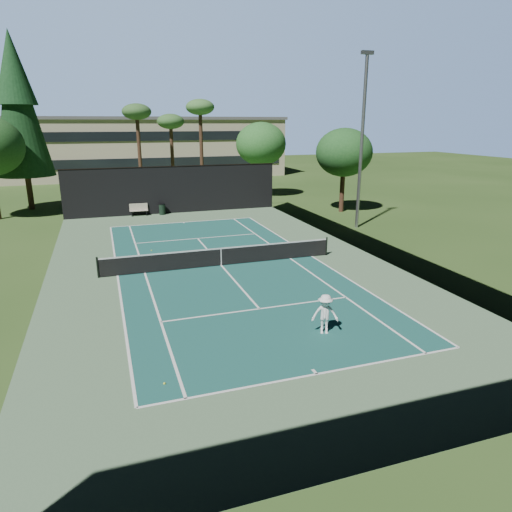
{
  "coord_description": "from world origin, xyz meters",
  "views": [
    {
      "loc": [
        -5.84,
        -23.22,
        7.58
      ],
      "look_at": [
        1.0,
        -3.0,
        1.3
      ],
      "focal_mm": 32.0,
      "sensor_mm": 36.0,
      "label": 1
    }
  ],
  "objects_px": {
    "tennis_ball_a": "(164,383)",
    "tennis_ball_c": "(257,255)",
    "tennis_ball_d": "(152,250)",
    "trash_bin": "(162,209)",
    "player": "(325,314)",
    "tennis_net": "(221,256)",
    "tennis_ball_b": "(214,250)",
    "park_bench": "(139,209)"
  },
  "relations": [
    {
      "from": "tennis_ball_a",
      "to": "tennis_ball_c",
      "type": "xyz_separation_m",
      "value": [
        7.1,
        12.14,
        -0.0
      ]
    },
    {
      "from": "tennis_ball_a",
      "to": "tennis_ball_d",
      "type": "relative_size",
      "value": 0.99
    },
    {
      "from": "tennis_ball_a",
      "to": "tennis_ball_d",
      "type": "bearing_deg",
      "value": 85.16
    },
    {
      "from": "tennis_ball_c",
      "to": "trash_bin",
      "type": "relative_size",
      "value": 0.08
    },
    {
      "from": "player",
      "to": "tennis_net",
      "type": "bearing_deg",
      "value": 119.82
    },
    {
      "from": "tennis_ball_b",
      "to": "park_bench",
      "type": "height_order",
      "value": "park_bench"
    },
    {
      "from": "tennis_net",
      "to": "park_bench",
      "type": "distance_m",
      "value": 16.08
    },
    {
      "from": "tennis_ball_b",
      "to": "player",
      "type": "bearing_deg",
      "value": -84.43
    },
    {
      "from": "tennis_ball_b",
      "to": "tennis_ball_a",
      "type": "bearing_deg",
      "value": -109.23
    },
    {
      "from": "player",
      "to": "tennis_ball_d",
      "type": "distance_m",
      "value": 14.45
    },
    {
      "from": "tennis_net",
      "to": "tennis_ball_b",
      "type": "bearing_deg",
      "value": 83.99
    },
    {
      "from": "tennis_ball_b",
      "to": "park_bench",
      "type": "xyz_separation_m",
      "value": [
        -3.4,
        12.59,
        0.51
      ]
    },
    {
      "from": "tennis_net",
      "to": "tennis_ball_c",
      "type": "height_order",
      "value": "tennis_net"
    },
    {
      "from": "tennis_ball_c",
      "to": "park_bench",
      "type": "distance_m",
      "value": 15.61
    },
    {
      "from": "player",
      "to": "tennis_ball_d",
      "type": "relative_size",
      "value": 20.06
    },
    {
      "from": "tennis_net",
      "to": "player",
      "type": "bearing_deg",
      "value": -80.51
    },
    {
      "from": "player",
      "to": "tennis_ball_a",
      "type": "relative_size",
      "value": 20.34
    },
    {
      "from": "tennis_ball_a",
      "to": "tennis_ball_b",
      "type": "distance_m",
      "value": 14.96
    },
    {
      "from": "tennis_net",
      "to": "player",
      "type": "distance_m",
      "value": 9.45
    },
    {
      "from": "tennis_net",
      "to": "player",
      "type": "relative_size",
      "value": 8.41
    },
    {
      "from": "tennis_ball_a",
      "to": "park_bench",
      "type": "height_order",
      "value": "park_bench"
    },
    {
      "from": "tennis_ball_b",
      "to": "park_bench",
      "type": "distance_m",
      "value": 13.05
    },
    {
      "from": "player",
      "to": "park_bench",
      "type": "relative_size",
      "value": 1.02
    },
    {
      "from": "player",
      "to": "tennis_ball_d",
      "type": "xyz_separation_m",
      "value": [
        -4.86,
        13.59,
        -0.73
      ]
    },
    {
      "from": "trash_bin",
      "to": "player",
      "type": "bearing_deg",
      "value": -83.82
    },
    {
      "from": "tennis_net",
      "to": "tennis_ball_a",
      "type": "height_order",
      "value": "tennis_net"
    },
    {
      "from": "player",
      "to": "trash_bin",
      "type": "height_order",
      "value": "player"
    },
    {
      "from": "tennis_net",
      "to": "tennis_ball_d",
      "type": "xyz_separation_m",
      "value": [
        -3.3,
        4.26,
        -0.52
      ]
    },
    {
      "from": "player",
      "to": "park_bench",
      "type": "distance_m",
      "value": 25.53
    },
    {
      "from": "tennis_ball_a",
      "to": "trash_bin",
      "type": "height_order",
      "value": "trash_bin"
    },
    {
      "from": "tennis_ball_d",
      "to": "trash_bin",
      "type": "relative_size",
      "value": 0.08
    },
    {
      "from": "trash_bin",
      "to": "tennis_net",
      "type": "bearing_deg",
      "value": -85.82
    },
    {
      "from": "tennis_ball_b",
      "to": "trash_bin",
      "type": "distance_m",
      "value": 12.5
    },
    {
      "from": "player",
      "to": "tennis_ball_a",
      "type": "xyz_separation_m",
      "value": [
        -6.15,
        -1.6,
        -0.73
      ]
    },
    {
      "from": "park_bench",
      "to": "tennis_ball_a",
      "type": "bearing_deg",
      "value": -93.27
    },
    {
      "from": "trash_bin",
      "to": "tennis_ball_b",
      "type": "bearing_deg",
      "value": -83.21
    },
    {
      "from": "tennis_ball_a",
      "to": "tennis_ball_c",
      "type": "bearing_deg",
      "value": 59.68
    },
    {
      "from": "player",
      "to": "tennis_ball_a",
      "type": "distance_m",
      "value": 6.39
    },
    {
      "from": "tennis_ball_a",
      "to": "tennis_ball_c",
      "type": "distance_m",
      "value": 14.07
    },
    {
      "from": "tennis_net",
      "to": "park_bench",
      "type": "relative_size",
      "value": 8.6
    },
    {
      "from": "tennis_net",
      "to": "trash_bin",
      "type": "relative_size",
      "value": 13.65
    },
    {
      "from": "tennis_net",
      "to": "park_bench",
      "type": "bearing_deg",
      "value": 100.97
    }
  ]
}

